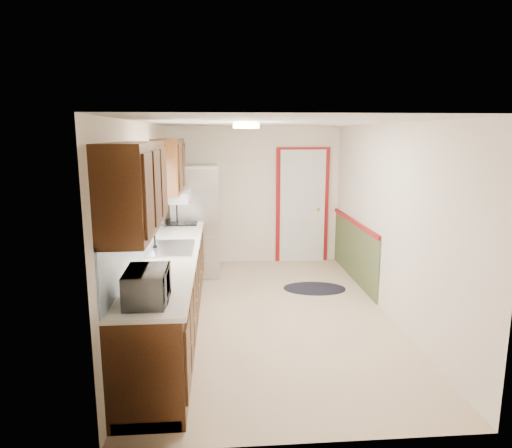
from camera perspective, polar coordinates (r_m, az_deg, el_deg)
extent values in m
cube|color=#CDB290|center=(5.96, 1.69, -11.18)|extent=(3.20, 5.20, 0.12)
cube|color=white|center=(5.51, 1.84, 12.57)|extent=(3.20, 5.20, 0.12)
cube|color=white|center=(8.07, -0.19, 3.59)|extent=(3.20, 0.10, 2.40)
cube|color=white|center=(3.22, 6.69, -8.23)|extent=(3.20, 0.10, 2.40)
cube|color=white|center=(5.65, -13.54, -0.01)|extent=(0.10, 5.20, 2.40)
cube|color=white|center=(5.96, 16.24, 0.44)|extent=(0.10, 5.20, 2.40)
cube|color=#341B0C|center=(5.52, -10.55, -8.23)|extent=(0.60, 4.00, 0.90)
cube|color=white|center=(5.38, -10.57, -3.50)|extent=(0.63, 4.00, 0.04)
cube|color=#5C9FE0|center=(5.35, -13.91, -0.47)|extent=(0.02, 4.00, 0.55)
cube|color=#341B0C|center=(3.97, -14.96, 4.42)|extent=(0.35, 1.40, 0.75)
cube|color=#341B0C|center=(6.63, -10.83, 7.17)|extent=(0.35, 1.20, 0.75)
cube|color=white|center=(5.39, -13.91, 3.97)|extent=(0.02, 1.00, 0.90)
cube|color=#D44E27|center=(5.35, -13.60, 7.70)|extent=(0.05, 1.12, 0.24)
cube|color=#B7B7BC|center=(5.47, -10.52, -2.98)|extent=(0.52, 0.82, 0.02)
cube|color=white|center=(6.72, -10.22, 3.39)|extent=(0.45, 0.60, 0.15)
cube|color=maroon|center=(8.18, 5.78, 2.22)|extent=(0.94, 0.05, 2.08)
cube|color=white|center=(8.15, 5.82, 2.19)|extent=(0.80, 0.04, 2.00)
cube|color=#495630|center=(7.37, 12.15, -3.34)|extent=(0.02, 2.30, 0.90)
cube|color=maroon|center=(7.26, 12.21, 0.25)|extent=(0.04, 2.30, 0.06)
cylinder|color=#FFD88C|center=(5.29, -1.22, 12.20)|extent=(0.30, 0.30, 0.06)
imported|color=white|center=(3.76, -13.46, -7.11)|extent=(0.28, 0.50, 0.33)
cube|color=#B7B7BC|center=(7.44, -7.64, 0.47)|extent=(0.78, 0.74, 1.79)
cylinder|color=black|center=(7.10, -9.79, -0.85)|extent=(0.02, 0.02, 1.25)
ellipsoid|color=black|center=(6.92, 7.33, -7.99)|extent=(0.99, 0.70, 0.01)
cube|color=black|center=(7.03, -9.21, 0.24)|extent=(0.47, 0.56, 0.02)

